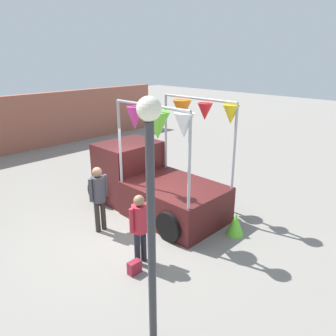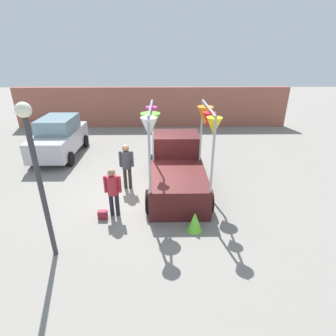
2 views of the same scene
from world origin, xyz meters
The scene contains 7 objects.
ground_plane centered at (0.00, 0.00, 0.00)m, with size 60.00×60.00×0.00m, color gray.
vendor_truck centered at (1.26, 0.54, 0.90)m, with size 2.45×4.08×3.25m.
person_customer centered at (-0.77, -1.34, 0.96)m, with size 0.53×0.34×1.60m.
person_vendor centered at (-0.58, 0.45, 1.05)m, with size 0.53×0.34×1.73m.
handbag centered at (-1.12, -1.54, 0.14)m, with size 0.28×0.16×0.28m, color maroon.
street_lamp centered at (-2.02, -3.06, 2.52)m, with size 0.32×0.32×3.86m.
folded_kite_bundle_lime centered at (1.66, -2.17, 0.30)m, with size 0.44×0.44×0.60m, color #66CC33.
Camera 1 is at (-4.74, -6.05, 4.34)m, focal length 35.00 mm.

